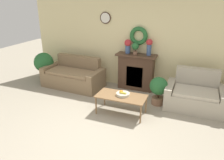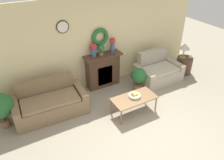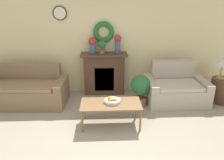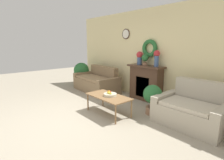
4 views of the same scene
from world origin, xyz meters
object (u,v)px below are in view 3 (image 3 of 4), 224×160
(fruit_bowl, at_px, (112,101))
(vase_on_mantel_left, at_px, (93,44))
(table_lamp, at_px, (223,62))
(potted_plant_floor_by_loveseat, at_px, (141,87))
(coffee_table, at_px, (111,105))
(fireplace, at_px, (104,73))
(couch_left, at_px, (28,91))
(loveseat_right, at_px, (175,89))
(potted_plant_on_mantel, at_px, (102,45))
(vase_on_mantel_right, at_px, (118,42))
(side_table_by_loveseat, at_px, (222,90))

(fruit_bowl, xyz_separation_m, vase_on_mantel_left, (-0.40, 1.52, 0.79))
(table_lamp, bearing_deg, potted_plant_floor_by_loveseat, -174.99)
(coffee_table, bearing_deg, table_lamp, 20.31)
(fireplace, distance_m, fruit_bowl, 1.52)
(couch_left, height_order, coffee_table, couch_left)
(loveseat_right, distance_m, vase_on_mantel_left, 2.25)
(table_lamp, bearing_deg, potted_plant_on_mantel, 168.32)
(table_lamp, relative_size, vase_on_mantel_left, 1.25)
(fireplace, xyz_separation_m, potted_plant_on_mantel, (-0.04, -0.01, 0.72))
(coffee_table, height_order, fruit_bowl, fruit_bowl)
(fruit_bowl, height_order, vase_on_mantel_right, vase_on_mantel_right)
(vase_on_mantel_right, bearing_deg, vase_on_mantel_left, 180.00)
(fireplace, relative_size, couch_left, 0.62)
(fruit_bowl, distance_m, side_table_by_loveseat, 2.80)
(couch_left, xyz_separation_m, vase_on_mantel_left, (1.52, 0.52, 0.97))
(coffee_table, distance_m, potted_plant_on_mantel, 1.75)
(vase_on_mantel_right, bearing_deg, potted_plant_on_mantel, -177.01)
(vase_on_mantel_left, height_order, potted_plant_on_mantel, vase_on_mantel_left)
(couch_left, bearing_deg, fireplace, 18.99)
(coffee_table, bearing_deg, vase_on_mantel_right, 81.46)
(side_table_by_loveseat, xyz_separation_m, vase_on_mantel_right, (-2.44, 0.64, 1.04))
(potted_plant_floor_by_loveseat, bearing_deg, couch_left, 174.90)
(couch_left, bearing_deg, loveseat_right, 2.12)
(coffee_table, relative_size, potted_plant_floor_by_loveseat, 1.58)
(couch_left, xyz_separation_m, vase_on_mantel_right, (2.13, 0.52, 1.01))
(potted_plant_floor_by_loveseat, bearing_deg, vase_on_mantel_left, 144.99)
(couch_left, bearing_deg, coffee_table, -25.55)
(fireplace, height_order, coffee_table, fireplace)
(potted_plant_floor_by_loveseat, bearing_deg, vase_on_mantel_right, 121.76)
(couch_left, relative_size, loveseat_right, 1.32)
(side_table_by_loveseat, xyz_separation_m, potted_plant_on_mantel, (-2.82, 0.62, 0.98))
(couch_left, height_order, potted_plant_floor_by_loveseat, couch_left)
(loveseat_right, relative_size, coffee_table, 1.21)
(coffee_table, height_order, side_table_by_loveseat, side_table_by_loveseat)
(side_table_by_loveseat, bearing_deg, loveseat_right, 176.28)
(fireplace, distance_m, vase_on_mantel_right, 0.86)
(loveseat_right, bearing_deg, potted_plant_on_mantel, 161.66)
(loveseat_right, bearing_deg, vase_on_mantel_left, 163.09)
(couch_left, bearing_deg, table_lamp, 2.05)
(couch_left, xyz_separation_m, coffee_table, (1.90, -1.03, 0.11))
(table_lamp, bearing_deg, loveseat_right, 178.94)
(fruit_bowl, xyz_separation_m, potted_plant_floor_by_loveseat, (0.68, 0.76, -0.06))
(coffee_table, relative_size, side_table_by_loveseat, 2.03)
(fruit_bowl, bearing_deg, coffee_table, -125.26)
(side_table_by_loveseat, distance_m, table_lamp, 0.68)
(potted_plant_on_mantel, bearing_deg, side_table_by_loveseat, -12.43)
(coffee_table, bearing_deg, fruit_bowl, 54.74)
(fireplace, height_order, table_lamp, table_lamp)
(fireplace, xyz_separation_m, table_lamp, (2.71, -0.58, 0.42))
(coffee_table, xyz_separation_m, potted_plant_floor_by_loveseat, (0.70, 0.80, 0.02))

